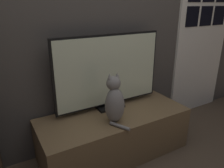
% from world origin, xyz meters
% --- Properties ---
extents(wall_back, '(4.80, 0.05, 2.60)m').
position_xyz_m(wall_back, '(0.00, 1.22, 1.30)').
color(wall_back, '#47423D').
rests_on(wall_back, ground_plane).
extents(tv_stand, '(1.37, 0.56, 0.41)m').
position_xyz_m(tv_stand, '(0.00, 0.90, 0.21)').
color(tv_stand, brown).
rests_on(tv_stand, ground_plane).
extents(tv, '(1.06, 0.16, 0.70)m').
position_xyz_m(tv, '(0.03, 1.05, 0.77)').
color(tv, black).
rests_on(tv, tv_stand).
extents(cat, '(0.19, 0.29, 0.43)m').
position_xyz_m(cat, '(-0.06, 0.80, 0.60)').
color(cat, gray).
rests_on(cat, tv_stand).
extents(door, '(0.84, 0.04, 2.05)m').
position_xyz_m(door, '(1.43, 1.18, 1.05)').
color(door, silver).
rests_on(door, ground_plane).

